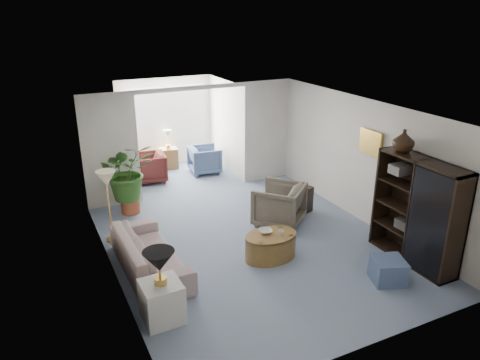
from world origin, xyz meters
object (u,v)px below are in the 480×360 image
sunroom_chair_blue (205,160)px  cabinet_urn (404,141)px  coffee_bowl (266,231)px  table_lamp (159,261)px  entertainment_cabinet (417,212)px  wingback_chair (279,205)px  side_table_dark (300,200)px  sunroom_table (169,158)px  end_table (162,302)px  ottoman (388,270)px  coffee_table (271,246)px  coffee_cup (281,233)px  framed_picture (371,142)px  sofa (150,253)px  plant_pot (130,205)px  sunroom_chair_maroon (149,168)px  floor_lamp (106,178)px

sunroom_chair_blue → cabinet_urn: bearing=-157.3°
coffee_bowl → table_lamp: bearing=-156.9°
table_lamp → entertainment_cabinet: entertainment_cabinet is taller
wingback_chair → side_table_dark: bearing=162.0°
side_table_dark → sunroom_table: bearing=112.6°
end_table → sunroom_table: 6.51m
table_lamp → ottoman: (3.53, -0.65, -0.75)m
coffee_table → coffee_cup: (0.15, -0.10, 0.27)m
framed_picture → entertainment_cabinet: bearing=-98.6°
framed_picture → side_table_dark: bearing=131.4°
entertainment_cabinet → sofa: bearing=158.2°
framed_picture → plant_pot: framed_picture is taller
ottoman → sunroom_chair_blue: bearing=96.7°
framed_picture → sofa: 4.61m
sofa → ottoman: 3.89m
plant_pot → sunroom_chair_blue: 2.89m
sofa → coffee_table: sofa is taller
end_table → sunroom_chair_maroon: 5.58m
framed_picture → ottoman: size_ratio=1.03×
coffee_bowl → entertainment_cabinet: 2.57m
plant_pot → sunroom_chair_blue: (2.37, 1.64, 0.20)m
side_table_dark → cabinet_urn: size_ratio=1.46×
wingback_chair → ottoman: 2.62m
coffee_bowl → wingback_chair: wingback_chair is taller
table_lamp → sunroom_table: 6.54m
table_lamp → wingback_chair: 3.61m
cabinet_urn → ottoman: cabinet_urn is taller
coffee_cup → sunroom_chair_blue: size_ratio=0.12×
plant_pot → sunroom_table: sunroom_table is taller
coffee_bowl → sunroom_chair_maroon: (-0.84, 4.50, -0.11)m
floor_lamp → sunroom_table: (2.23, 3.50, -0.97)m
end_table → coffee_cup: (2.36, 0.72, 0.20)m
plant_pot → coffee_bowl: bearing=-59.1°
table_lamp → coffee_cup: bearing=16.9°
coffee_cup → wingback_chair: 1.36m
cabinet_urn → sunroom_chair_maroon: size_ratio=0.48×
coffee_table → floor_lamp: bearing=141.9°
ottoman → sunroom_chair_maroon: (-2.21, 6.07, 0.17)m
table_lamp → coffee_table: table_lamp is taller
sofa → ottoman: sofa is taller
floor_lamp → sunroom_chair_maroon: floor_lamp is taller
sunroom_chair_maroon → sofa: bearing=-9.2°
wingback_chair → plant_pot: wingback_chair is taller
coffee_table → sunroom_chair_maroon: bearing=100.9°
sofa → sunroom_chair_maroon: bearing=-16.6°
coffee_bowl → wingback_chair: bearing=49.2°
coffee_cup → wingback_chair: wingback_chair is taller
wingback_chair → cabinet_urn: (1.36, -1.73, 1.61)m
coffee_table → entertainment_cabinet: 2.54m
cabinet_urn → sunroom_chair_blue: 5.71m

